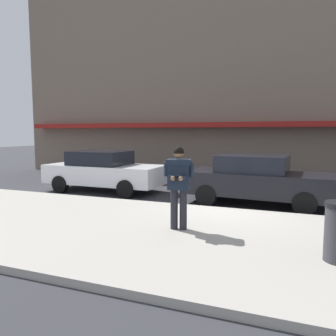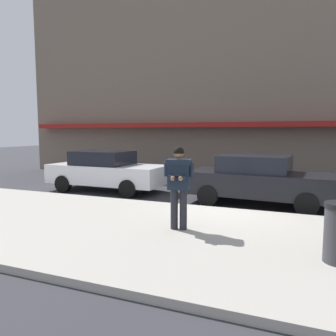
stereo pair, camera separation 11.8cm
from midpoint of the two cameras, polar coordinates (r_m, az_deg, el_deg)
ground_plane at (r=9.63m, az=10.72°, el=-7.36°), size 80.00×80.00×0.00m
sidewalk at (r=6.75m, az=14.42°, el=-12.75°), size 32.00×5.30×0.14m
curb_paint_line at (r=9.55m, az=16.73°, el=-7.62°), size 28.00×0.12×0.01m
storefront_facade at (r=17.96m, az=19.84°, el=15.44°), size 28.00×4.70×10.49m
parked_sedan_near at (r=12.69m, az=-10.42°, el=-0.46°), size 4.54×2.00×1.54m
parked_sedan_mid at (r=10.52m, az=15.86°, el=-1.95°), size 4.63×2.19×1.54m
man_texting_on_phone at (r=7.04m, az=2.37°, el=-1.89°), size 0.64×0.63×1.81m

